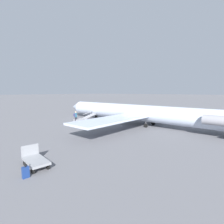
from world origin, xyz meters
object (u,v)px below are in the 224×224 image
at_px(boarding_stairs, 82,119).
at_px(passenger, 76,116).
at_px(luggage_cart, 35,160).
at_px(suitcase, 26,172).
at_px(airplane_main, 140,113).

distance_m(boarding_stairs, passenger, 1.38).
distance_m(passenger, luggage_cart, 16.04).
relative_size(boarding_stairs, luggage_cart, 1.74).
bearing_deg(passenger, boarding_stairs, -3.49).
xyz_separation_m(luggage_cart, suitcase, (-1.03, 1.03, -0.13)).
bearing_deg(airplane_main, luggage_cart, 99.12).
relative_size(airplane_main, suitcase, 34.66).
xyz_separation_m(airplane_main, suitcase, (-3.56, 17.50, -1.45)).
relative_size(passenger, suitcase, 1.98).
bearing_deg(suitcase, airplane_main, -78.50).
distance_m(luggage_cart, suitcase, 1.46).
height_order(airplane_main, luggage_cart, airplane_main).
height_order(boarding_stairs, suitcase, boarding_stairs).
height_order(airplane_main, boarding_stairs, airplane_main).
bearing_deg(suitcase, boarding_stairs, -49.21).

